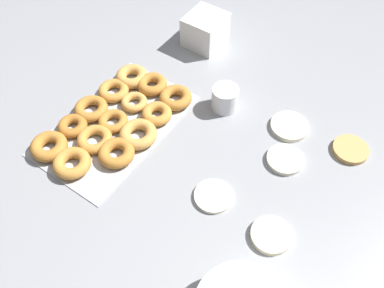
{
  "coord_description": "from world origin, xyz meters",
  "views": [
    {
      "loc": [
        0.6,
        0.27,
        0.93
      ],
      "look_at": [
        0.05,
        -0.12,
        0.04
      ],
      "focal_mm": 38.0,
      "sensor_mm": 36.0,
      "label": 1
    }
  ],
  "objects_px": {
    "pancake_0": "(285,159)",
    "container_stack": "(205,30)",
    "donut_tray": "(116,120)",
    "pancake_3": "(213,196)",
    "paper_cup": "(225,98)",
    "pancake_1": "(289,126)",
    "pancake_2": "(271,235)",
    "pancake_4": "(350,150)"
  },
  "relations": [
    {
      "from": "pancake_2",
      "to": "pancake_3",
      "type": "xyz_separation_m",
      "value": [
        -0.01,
        -0.17,
        -0.0
      ]
    },
    {
      "from": "container_stack",
      "to": "paper_cup",
      "type": "bearing_deg",
      "value": 44.48
    },
    {
      "from": "pancake_1",
      "to": "pancake_4",
      "type": "xyz_separation_m",
      "value": [
        -0.02,
        0.18,
        0.0
      ]
    },
    {
      "from": "pancake_1",
      "to": "donut_tray",
      "type": "xyz_separation_m",
      "value": [
        0.28,
        -0.43,
        0.01
      ]
    },
    {
      "from": "pancake_0",
      "to": "paper_cup",
      "type": "bearing_deg",
      "value": -107.47
    },
    {
      "from": "pancake_0",
      "to": "pancake_1",
      "type": "relative_size",
      "value": 0.91
    },
    {
      "from": "pancake_3",
      "to": "pancake_4",
      "type": "height_order",
      "value": "pancake_4"
    },
    {
      "from": "pancake_3",
      "to": "paper_cup",
      "type": "xyz_separation_m",
      "value": [
        -0.29,
        -0.15,
        0.03
      ]
    },
    {
      "from": "paper_cup",
      "to": "donut_tray",
      "type": "bearing_deg",
      "value": -43.51
    },
    {
      "from": "pancake_0",
      "to": "donut_tray",
      "type": "relative_size",
      "value": 0.22
    },
    {
      "from": "pancake_2",
      "to": "donut_tray",
      "type": "distance_m",
      "value": 0.55
    },
    {
      "from": "container_stack",
      "to": "pancake_2",
      "type": "bearing_deg",
      "value": 45.87
    },
    {
      "from": "pancake_3",
      "to": "pancake_1",
      "type": "bearing_deg",
      "value": 170.02
    },
    {
      "from": "pancake_0",
      "to": "container_stack",
      "type": "relative_size",
      "value": 0.78
    },
    {
      "from": "pancake_4",
      "to": "container_stack",
      "type": "distance_m",
      "value": 0.63
    },
    {
      "from": "pancake_1",
      "to": "paper_cup",
      "type": "xyz_separation_m",
      "value": [
        0.04,
        -0.2,
        0.03
      ]
    },
    {
      "from": "pancake_0",
      "to": "donut_tray",
      "type": "bearing_deg",
      "value": -71.02
    },
    {
      "from": "paper_cup",
      "to": "pancake_1",
      "type": "bearing_deg",
      "value": 100.65
    },
    {
      "from": "pancake_1",
      "to": "container_stack",
      "type": "distance_m",
      "value": 0.46
    },
    {
      "from": "pancake_1",
      "to": "container_stack",
      "type": "relative_size",
      "value": 0.85
    },
    {
      "from": "pancake_0",
      "to": "container_stack",
      "type": "xyz_separation_m",
      "value": [
        -0.3,
        -0.47,
        0.05
      ]
    },
    {
      "from": "pancake_2",
      "to": "pancake_4",
      "type": "xyz_separation_m",
      "value": [
        -0.36,
        0.06,
        -0.0
      ]
    },
    {
      "from": "pancake_2",
      "to": "pancake_3",
      "type": "bearing_deg",
      "value": -94.22
    },
    {
      "from": "pancake_2",
      "to": "pancake_4",
      "type": "bearing_deg",
      "value": 170.11
    },
    {
      "from": "pancake_0",
      "to": "pancake_2",
      "type": "xyz_separation_m",
      "value": [
        0.22,
        0.07,
        0.0
      ]
    },
    {
      "from": "pancake_0",
      "to": "pancake_3",
      "type": "xyz_separation_m",
      "value": [
        0.21,
        -0.1,
        -0.0
      ]
    },
    {
      "from": "pancake_4",
      "to": "paper_cup",
      "type": "distance_m",
      "value": 0.39
    },
    {
      "from": "donut_tray",
      "to": "pancake_0",
      "type": "bearing_deg",
      "value": 108.98
    },
    {
      "from": "pancake_1",
      "to": "pancake_4",
      "type": "distance_m",
      "value": 0.18
    },
    {
      "from": "pancake_1",
      "to": "pancake_2",
      "type": "relative_size",
      "value": 1.12
    },
    {
      "from": "pancake_4",
      "to": "paper_cup",
      "type": "bearing_deg",
      "value": -81.35
    },
    {
      "from": "donut_tray",
      "to": "pancake_3",
      "type": "bearing_deg",
      "value": 82.92
    },
    {
      "from": "pancake_0",
      "to": "container_stack",
      "type": "bearing_deg",
      "value": -122.86
    },
    {
      "from": "pancake_2",
      "to": "donut_tray",
      "type": "relative_size",
      "value": 0.21
    },
    {
      "from": "pancake_1",
      "to": "pancake_0",
      "type": "bearing_deg",
      "value": 20.61
    },
    {
      "from": "pancake_1",
      "to": "paper_cup",
      "type": "height_order",
      "value": "paper_cup"
    },
    {
      "from": "donut_tray",
      "to": "container_stack",
      "type": "distance_m",
      "value": 0.47
    },
    {
      "from": "pancake_3",
      "to": "donut_tray",
      "type": "distance_m",
      "value": 0.38
    },
    {
      "from": "container_stack",
      "to": "pancake_0",
      "type": "bearing_deg",
      "value": 57.14
    },
    {
      "from": "pancake_1",
      "to": "paper_cup",
      "type": "bearing_deg",
      "value": -79.35
    },
    {
      "from": "pancake_2",
      "to": "donut_tray",
      "type": "bearing_deg",
      "value": -96.17
    },
    {
      "from": "pancake_3",
      "to": "donut_tray",
      "type": "height_order",
      "value": "donut_tray"
    }
  ]
}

